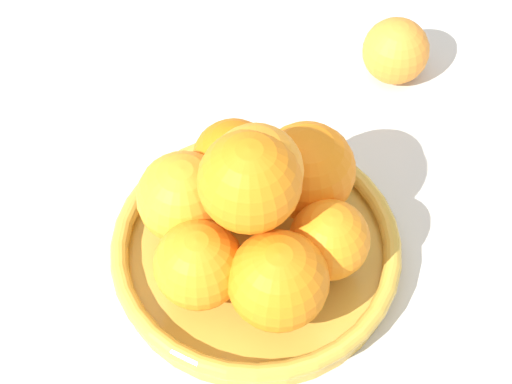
# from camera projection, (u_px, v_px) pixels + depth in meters

# --- Properties ---
(ground_plane) EXTENTS (4.00, 4.00, 0.00)m
(ground_plane) POSITION_uv_depth(u_px,v_px,m) (256.00, 260.00, 0.74)
(ground_plane) COLOR beige
(fruit_bowl) EXTENTS (0.24, 0.24, 0.03)m
(fruit_bowl) POSITION_uv_depth(u_px,v_px,m) (256.00, 250.00, 0.72)
(fruit_bowl) COLOR gold
(fruit_bowl) RESTS_ON ground_plane
(orange_pile) EXTENTS (0.19, 0.20, 0.14)m
(orange_pile) POSITION_uv_depth(u_px,v_px,m) (255.00, 206.00, 0.67)
(orange_pile) COLOR orange
(orange_pile) RESTS_ON fruit_bowl
(stray_orange) EXTENTS (0.07, 0.07, 0.07)m
(stray_orange) POSITION_uv_depth(u_px,v_px,m) (396.00, 51.00, 0.84)
(stray_orange) COLOR orange
(stray_orange) RESTS_ON ground_plane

